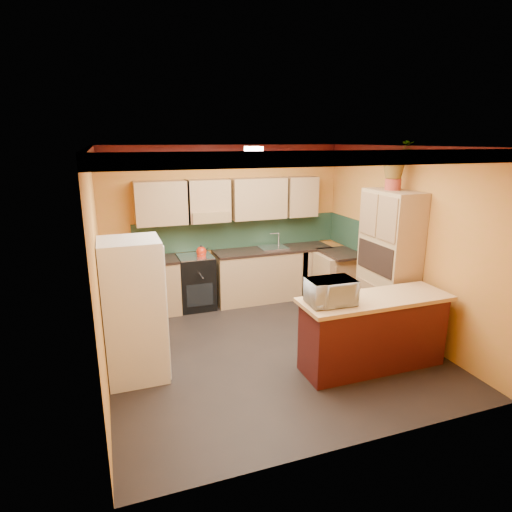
{
  "coord_description": "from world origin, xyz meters",
  "views": [
    {
      "loc": [
        -1.96,
        -5.01,
        2.77
      ],
      "look_at": [
        -0.02,
        0.45,
        1.2
      ],
      "focal_mm": 30.0,
      "sensor_mm": 36.0,
      "label": 1
    }
  ],
  "objects": [
    {
      "name": "sink",
      "position": [
        0.78,
        1.8,
        0.94
      ],
      "size": [
        0.48,
        0.4,
        0.03
      ],
      "primitive_type": "cube",
      "color": "silver",
      "rests_on": "countertop_back"
    },
    {
      "name": "fern_pot",
      "position": [
        1.85,
        0.01,
        2.18
      ],
      "size": [
        0.22,
        0.22,
        0.16
      ],
      "primitive_type": "cylinder",
      "color": "maroon",
      "rests_on": "pantry"
    },
    {
      "name": "room_shell",
      "position": [
        0.02,
        0.28,
        2.09
      ],
      "size": [
        4.24,
        4.24,
        2.72
      ],
      "color": "black",
      "rests_on": "ground"
    },
    {
      "name": "stove",
      "position": [
        -0.62,
        1.8,
        0.46
      ],
      "size": [
        0.58,
        0.58,
        0.91
      ],
      "primitive_type": "cube",
      "color": "black",
      "rests_on": "ground"
    },
    {
      "name": "base_cabinets_back",
      "position": [
        0.0,
        1.8,
        0.44
      ],
      "size": [
        3.65,
        0.6,
        0.88
      ],
      "primitive_type": "cube",
      "color": "#AA7C5A",
      "rests_on": "ground"
    },
    {
      "name": "microwave",
      "position": [
        0.42,
        -0.9,
        1.08
      ],
      "size": [
        0.55,
        0.39,
        0.3
      ],
      "primitive_type": "imported",
      "rotation": [
        0.0,
        0.0,
        -0.04
      ],
      "color": "white",
      "rests_on": "bar_top"
    },
    {
      "name": "base_cabinets_right",
      "position": [
        1.8,
        1.16,
        0.44
      ],
      "size": [
        0.6,
        0.8,
        0.88
      ],
      "primitive_type": "cube",
      "color": "#AA7C5A",
      "rests_on": "ground"
    },
    {
      "name": "kettle",
      "position": [
        -0.52,
        1.75,
        1.0
      ],
      "size": [
        0.18,
        0.18,
        0.18
      ],
      "primitive_type": null,
      "rotation": [
        0.0,
        0.0,
        0.04
      ],
      "color": "#B4210C",
      "rests_on": "stove"
    },
    {
      "name": "pantry",
      "position": [
        1.85,
        -0.04,
        1.05
      ],
      "size": [
        0.48,
        0.9,
        2.1
      ],
      "primitive_type": "cube",
      "color": "#AA7C5A",
      "rests_on": "ground"
    },
    {
      "name": "breakfast_bar",
      "position": [
        1.04,
        -0.9,
        0.44
      ],
      "size": [
        1.8,
        0.55,
        0.88
      ],
      "primitive_type": "cube",
      "color": "#461110",
      "rests_on": "ground"
    },
    {
      "name": "fern",
      "position": [
        1.85,
        0.01,
        2.51
      ],
      "size": [
        0.53,
        0.48,
        0.51
      ],
      "primitive_type": "imported",
      "rotation": [
        0.0,
        0.0,
        0.21
      ],
      "color": "#AA7C5A",
      "rests_on": "fern_pot"
    },
    {
      "name": "countertop_back",
      "position": [
        0.0,
        1.8,
        0.9
      ],
      "size": [
        3.65,
        0.62,
        0.04
      ],
      "primitive_type": "cube",
      "color": "black",
      "rests_on": "base_cabinets_back"
    },
    {
      "name": "fridge",
      "position": [
        -1.75,
        -0.13,
        0.85
      ],
      "size": [
        0.68,
        0.66,
        1.7
      ],
      "primitive_type": "cube",
      "color": "white",
      "rests_on": "ground"
    },
    {
      "name": "bar_top",
      "position": [
        1.04,
        -0.9,
        0.91
      ],
      "size": [
        1.9,
        0.65,
        0.05
      ],
      "primitive_type": "cube",
      "color": "tan",
      "rests_on": "breakfast_bar"
    },
    {
      "name": "countertop_right",
      "position": [
        1.8,
        1.16,
        0.9
      ],
      "size": [
        0.62,
        0.8,
        0.04
      ],
      "primitive_type": "cube",
      "color": "black",
      "rests_on": "base_cabinets_right"
    }
  ]
}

